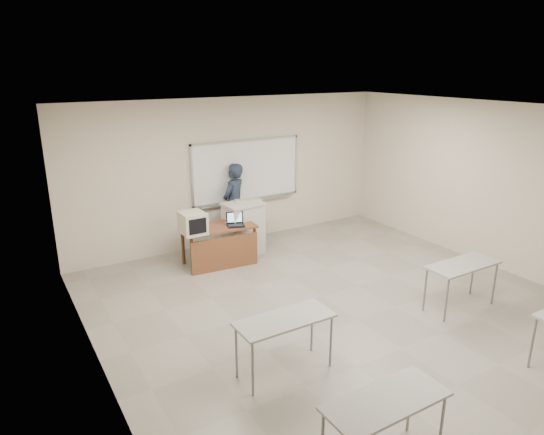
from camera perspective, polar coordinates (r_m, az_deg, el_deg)
floor at (r=7.42m, az=10.01°, el=-11.82°), size 7.00×8.00×0.01m
whiteboard at (r=10.15m, az=-3.00°, el=5.47°), size 2.48×0.10×1.31m
student_desks at (r=6.29m, az=18.52°, el=-11.24°), size 4.40×2.20×0.73m
instructor_desk at (r=9.00m, az=-5.99°, el=-2.51°), size 1.34×0.67×0.75m
podium at (r=9.53m, az=-3.37°, el=-1.30°), size 0.75×0.55×1.05m
crt_monitor at (r=8.65m, az=-9.33°, el=-0.62°), size 0.42×0.47×0.40m
laptop at (r=9.01m, az=-4.45°, el=-0.59°), size 0.32×0.29×0.23m
mouse at (r=9.14m, az=-5.34°, el=-0.60°), size 0.10×0.08×0.03m
keyboard at (r=9.50m, az=-2.85°, el=2.05°), size 0.53×0.32×0.03m
presenter at (r=10.03m, az=-4.49°, el=1.58°), size 0.74×0.67×1.70m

